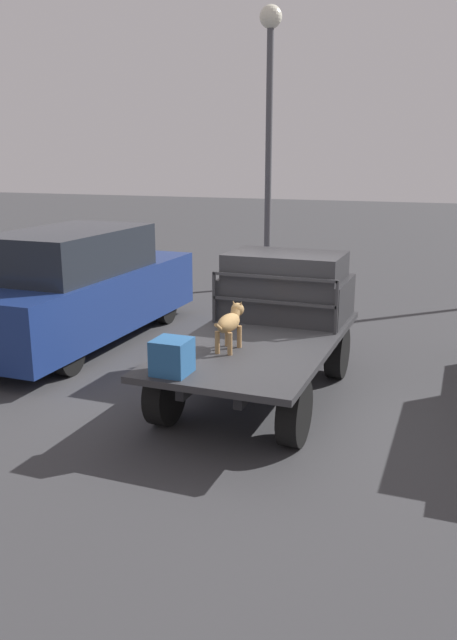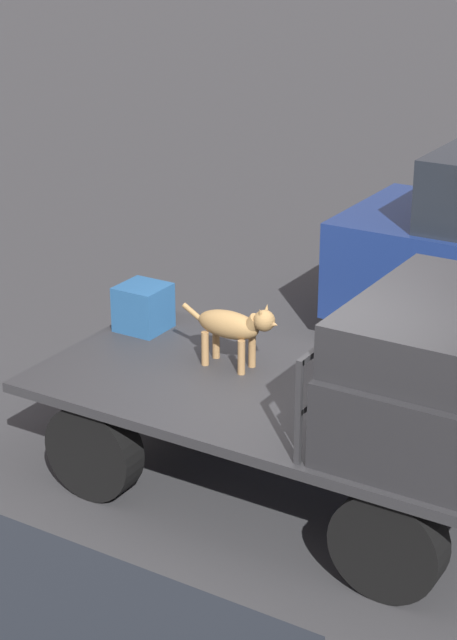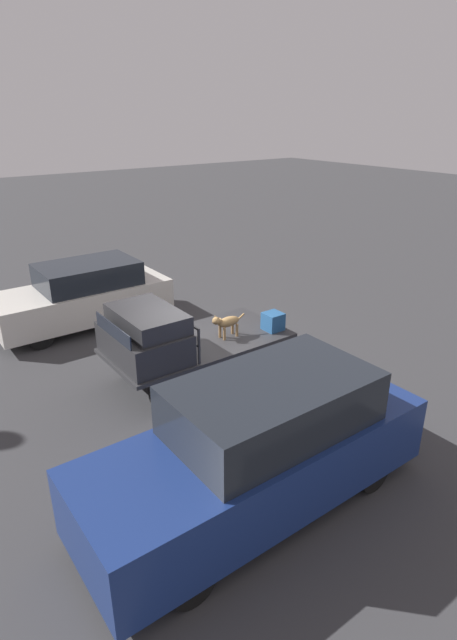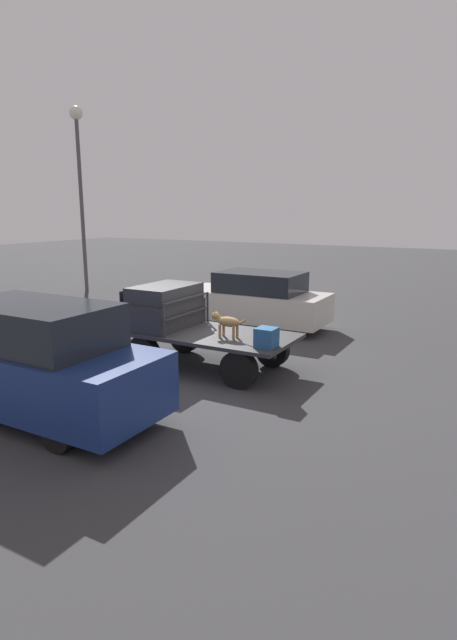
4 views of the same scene
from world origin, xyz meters
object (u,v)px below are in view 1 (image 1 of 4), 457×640
Objects in this scene: flatbed_truck at (260,355)px; light_pole_near at (270,95)px; dog at (230,322)px; parked_pickup_far at (80,288)px; cargo_crate at (172,357)px.

light_pole_near reaches higher than flatbed_truck.
dog is at bearing 160.08° from flatbed_truck.
parked_pickup_far is at bearing 164.99° from light_pole_near.
flatbed_truck is at bearing -163.21° from light_pole_near.
parked_pickup_far is at bearing 69.48° from flatbed_truck.
dog reaches higher than cargo_crate.
cargo_crate is at bearing 163.69° from flatbed_truck.
light_pole_near reaches higher than cargo_crate.
dog is (-0.58, 0.21, 0.59)m from flatbed_truck.
cargo_crate is at bearing -125.39° from parked_pickup_far.
parked_pickup_far is (1.98, 3.56, -0.21)m from dog.
parked_pickup_far is (3.08, 3.28, -0.06)m from cargo_crate.
parked_pickup_far is at bearing 46.77° from cargo_crate.
flatbed_truck is 1.79m from cargo_crate.
cargo_crate is 4.50m from parked_pickup_far.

